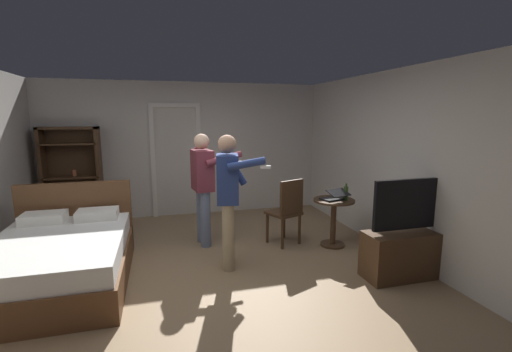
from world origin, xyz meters
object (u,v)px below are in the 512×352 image
suitcase_small (105,232)px  suitcase_dark (109,223)px  wooden_chair (287,209)px  bed (61,258)px  tv_flatscreen (408,248)px  laptop (334,197)px  bookshelf (72,172)px  bottle_on_table (346,193)px  side_table (334,215)px  person_blue_shirt (229,193)px  person_striped_shirt (204,182)px

suitcase_small → suitcase_dark: bearing=93.2°
wooden_chair → bed: bearing=-170.6°
tv_flatscreen → laptop: 1.24m
bookshelf → laptop: size_ratio=4.31×
bed → bottle_on_table: 3.72m
suitcase_small → side_table: bearing=-13.6°
side_table → wooden_chair: 0.68m
bottle_on_table → suitcase_small: (-3.39, 0.97, -0.60)m
side_table → bottle_on_table: 0.37m
suitcase_dark → suitcase_small: 0.63m
wooden_chair → person_blue_shirt: bearing=-151.6°
laptop → suitcase_small: size_ratio=0.87×
bookshelf → bottle_on_table: (4.02, -2.20, -0.13)m
bottle_on_table → side_table: bearing=150.3°
laptop → person_blue_shirt: (-1.60, -0.27, 0.20)m
tv_flatscreen → person_striped_shirt: person_striped_shirt is taller
bed → laptop: bed is taller
tv_flatscreen → bed: bearing=167.2°
bottle_on_table → suitcase_small: bottle_on_table is taller
bookshelf → wooden_chair: 3.78m
bottle_on_table → wooden_chair: wooden_chair is taller
bed → suitcase_dark: bearing=81.1°
wooden_chair → side_table: bearing=-18.5°
side_table → bottle_on_table: bottle_on_table is taller
tv_flatscreen → bottle_on_table: (-0.24, 1.07, 0.45)m
person_blue_shirt → suitcase_small: 2.16m
bottle_on_table → person_blue_shirt: 1.78m
laptop → suitcase_dark: 3.65m
side_table → suitcase_dark: (-3.27, 1.52, -0.31)m
bottle_on_table → suitcase_small: bearing=164.0°
bed → side_table: 3.56m
person_striped_shirt → suitcase_dark: bearing=147.1°
bookshelf → laptop: (3.86, -2.17, -0.18)m
wooden_chair → person_striped_shirt: person_striped_shirt is taller
suitcase_dark → laptop: bearing=-21.1°
bottle_on_table → suitcase_small: size_ratio=0.54×
bookshelf → person_blue_shirt: 3.32m
person_blue_shirt → suitcase_dark: person_blue_shirt is taller
bookshelf → laptop: bearing=-29.3°
side_table → laptop: (-0.02, -0.04, 0.28)m
side_table → person_blue_shirt: bearing=-169.2°
laptop → suitcase_dark: laptop is taller
wooden_chair → person_striped_shirt: bearing=162.9°
person_striped_shirt → suitcase_small: 1.65m
person_blue_shirt → wooden_chair: bearing=28.4°
tv_flatscreen → person_blue_shirt: bearing=157.1°
suitcase_dark → suitcase_small: (0.02, -0.63, 0.04)m
bed → bookshelf: bearing=98.0°
wooden_chair → suitcase_small: (-2.60, 0.67, -0.34)m
tv_flatscreen → person_striped_shirt: size_ratio=0.72×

